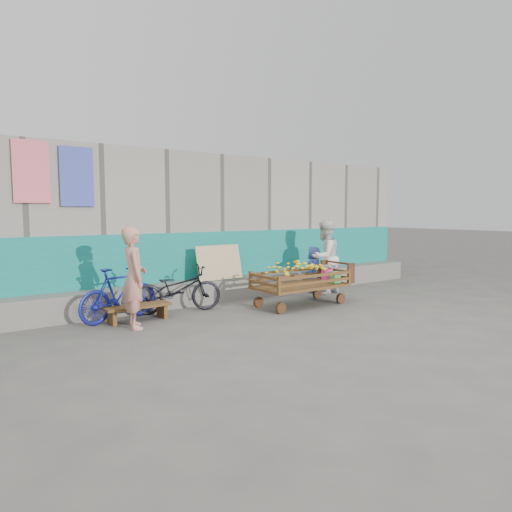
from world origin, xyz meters
TOP-DOWN VIEW (x-y plane):
  - ground at (0.00, 0.00)m, footprint 80.00×80.00m
  - building_wall at (-0.00, 4.05)m, footprint 12.00×3.50m
  - banana_cart at (1.35, 0.99)m, footprint 2.00×0.92m
  - bench at (-1.65, 1.63)m, footprint 1.09×0.33m
  - vendor_man at (-1.85, 1.23)m, footprint 0.49×0.64m
  - woman at (2.65, 1.63)m, footprint 0.89×0.75m
  - child at (2.65, 1.97)m, footprint 0.60×0.52m
  - bicycle_dark at (-0.81, 1.85)m, footprint 1.69×0.90m
  - bicycle_blue at (-1.87, 1.85)m, footprint 1.55×0.80m

SIDE VIEW (x-z plane):
  - ground at x=0.00m, z-range 0.00..0.00m
  - bench at x=-1.65m, z-range 0.06..0.34m
  - bicycle_dark at x=-0.81m, z-range 0.00..0.84m
  - bicycle_blue at x=-1.87m, z-range 0.00..0.90m
  - child at x=2.65m, z-range 0.00..1.03m
  - banana_cart at x=1.35m, z-range 0.15..1.01m
  - vendor_man at x=-1.85m, z-range 0.00..1.59m
  - woman at x=2.65m, z-range 0.00..1.63m
  - building_wall at x=0.00m, z-range -0.03..2.97m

